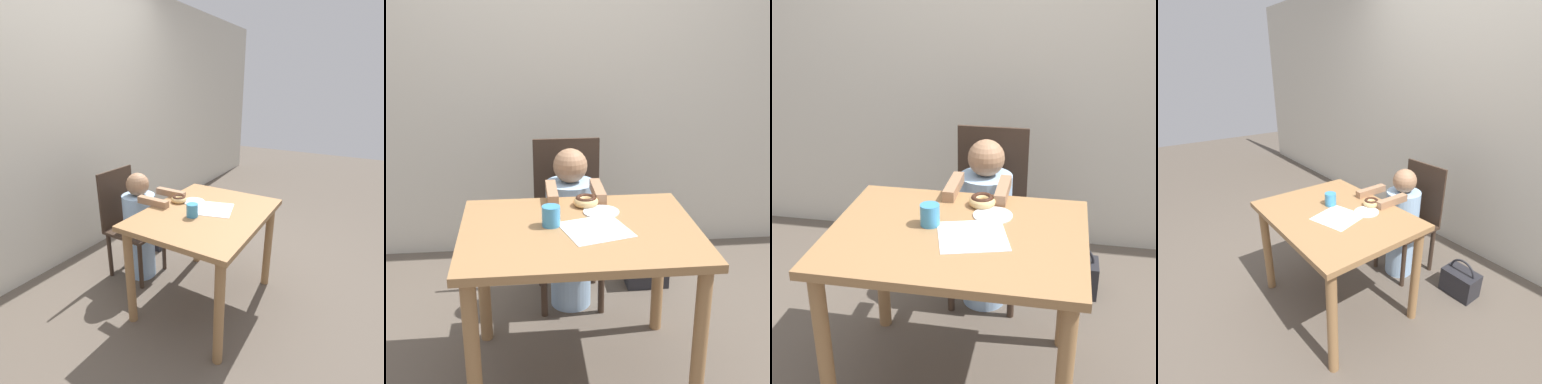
# 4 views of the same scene
# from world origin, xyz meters

# --- Properties ---
(ground_plane) EXTENTS (12.00, 12.00, 0.00)m
(ground_plane) POSITION_xyz_m (0.00, 0.00, 0.00)
(ground_plane) COLOR brown
(wall_back) EXTENTS (8.00, 0.05, 2.50)m
(wall_back) POSITION_xyz_m (0.00, 1.40, 1.25)
(wall_back) COLOR beige
(wall_back) RESTS_ON ground_plane
(dining_table) EXTENTS (1.00, 0.77, 0.73)m
(dining_table) POSITION_xyz_m (0.00, 0.00, 0.61)
(dining_table) COLOR olive
(dining_table) RESTS_ON ground_plane
(chair) EXTENTS (0.38, 0.40, 0.90)m
(chair) POSITION_xyz_m (0.02, 0.74, 0.45)
(chair) COLOR #38281E
(chair) RESTS_ON ground_plane
(child_figure) EXTENTS (0.27, 0.49, 0.91)m
(child_figure) POSITION_xyz_m (0.02, 0.62, 0.45)
(child_figure) COLOR #99BCE0
(child_figure) RESTS_ON ground_plane
(donut) EXTENTS (0.12, 0.12, 0.05)m
(donut) POSITION_xyz_m (0.06, 0.26, 0.76)
(donut) COLOR #DBB270
(donut) RESTS_ON dining_table
(napkin) EXTENTS (0.32, 0.32, 0.00)m
(napkin) POSITION_xyz_m (0.06, -0.02, 0.73)
(napkin) COLOR white
(napkin) RESTS_ON dining_table
(handbag) EXTENTS (0.25, 0.17, 0.29)m
(handbag) POSITION_xyz_m (0.49, 0.80, 0.10)
(handbag) COLOR #232328
(handbag) RESTS_ON ground_plane
(cup) EXTENTS (0.08, 0.08, 0.09)m
(cup) POSITION_xyz_m (-0.12, 0.04, 0.78)
(cup) COLOR teal
(cup) RESTS_ON dining_table
(plate) EXTENTS (0.16, 0.16, 0.01)m
(plate) POSITION_xyz_m (0.12, 0.17, 0.73)
(plate) COLOR silver
(plate) RESTS_ON dining_table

